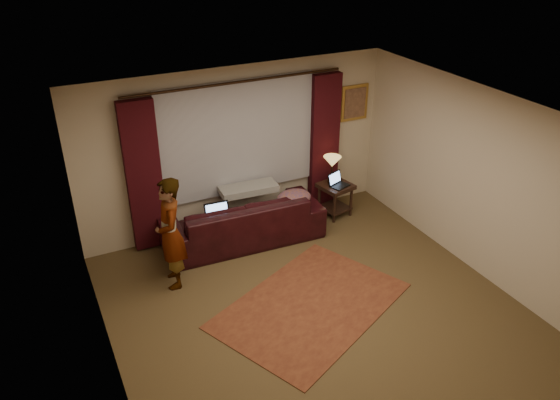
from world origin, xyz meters
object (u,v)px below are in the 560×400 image
at_px(laptop_table, 340,180).
at_px(laptop_sofa, 219,215).
at_px(tiffany_lamp, 332,170).
at_px(person, 171,234).
at_px(end_table, 335,200).
at_px(sofa, 241,212).

bearing_deg(laptop_table, laptop_sofa, 163.25).
bearing_deg(tiffany_lamp, person, -165.42).
xyz_separation_m(end_table, tiffany_lamp, (-0.03, 0.10, 0.52)).
height_order(sofa, tiffany_lamp, tiffany_lamp).
height_order(end_table, laptop_table, laptop_table).
distance_m(end_table, laptop_table, 0.40).
distance_m(sofa, tiffany_lamp, 1.72).
bearing_deg(sofa, laptop_sofa, 25.88).
bearing_deg(tiffany_lamp, end_table, -71.26).
bearing_deg(sofa, laptop_table, -178.25).
distance_m(end_table, tiffany_lamp, 0.53).
bearing_deg(person, tiffany_lamp, 113.60).
bearing_deg(person, laptop_sofa, 126.91).
height_order(laptop_sofa, end_table, laptop_sofa).
relative_size(end_table, laptop_table, 1.72).
relative_size(end_table, person, 0.36).
xyz_separation_m(tiffany_lamp, person, (-2.94, -0.77, -0.01)).
xyz_separation_m(laptop_sofa, laptop_table, (2.15, 0.14, 0.04)).
distance_m(laptop_sofa, laptop_table, 2.16).
bearing_deg(sofa, end_table, -175.56).
relative_size(laptop_sofa, person, 0.25).
height_order(laptop_sofa, laptop_table, laptop_table).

